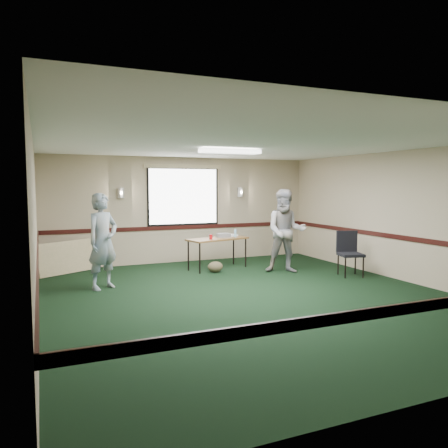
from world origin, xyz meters
name	(u,v)px	position (x,y,z in m)	size (l,w,h in m)	color
ground	(253,297)	(0.00, 0.00, 0.00)	(8.00, 8.00, 0.00)	black
room_shell	(209,204)	(0.00, 2.12, 1.58)	(8.00, 8.02, 8.00)	tan
folding_table	(218,240)	(0.44, 2.72, 0.68)	(1.57, 0.94, 0.74)	brown
projector	(224,235)	(0.63, 2.80, 0.78)	(0.29, 0.24, 0.10)	gray
game_console	(232,235)	(0.90, 2.90, 0.76)	(0.22, 0.17, 0.05)	white
red_cup	(211,237)	(0.21, 2.56, 0.79)	(0.08, 0.08, 0.11)	#A80B10
water_bottle	(235,233)	(0.92, 2.76, 0.83)	(0.06, 0.06, 0.19)	#86C1DB
duffel_bag	(215,267)	(0.22, 2.33, 0.13)	(0.36, 0.27, 0.25)	#484029
cable_coil	(214,268)	(0.39, 2.81, 0.01)	(0.28, 0.28, 0.01)	#CD4B19
folded_table	(67,257)	(-2.90, 3.54, 0.36)	(1.42, 0.06, 0.73)	tan
conference_chair	(349,250)	(2.81, 0.88, 0.57)	(0.59, 0.61, 0.98)	black
person_left	(103,241)	(-2.34, 1.69, 0.92)	(0.67, 0.44, 1.84)	#41678F
person_right	(286,231)	(1.70, 1.72, 0.95)	(0.92, 0.72, 1.89)	#697DA4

